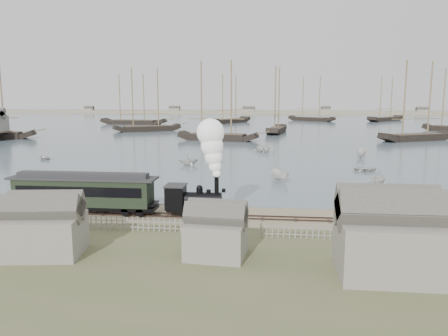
# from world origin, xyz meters

# --- Properties ---
(ground) EXTENTS (600.00, 600.00, 0.00)m
(ground) POSITION_xyz_m (0.00, 0.00, 0.00)
(ground) COLOR gray
(ground) RESTS_ON ground
(harbor_water) EXTENTS (600.00, 336.00, 0.06)m
(harbor_water) POSITION_xyz_m (0.00, 170.00, 0.03)
(harbor_water) COLOR #4B606B
(harbor_water) RESTS_ON ground
(rail_track) EXTENTS (120.00, 1.80, 0.16)m
(rail_track) POSITION_xyz_m (0.00, -2.00, 0.04)
(rail_track) COLOR #3A2720
(rail_track) RESTS_ON ground
(picket_fence_west) EXTENTS (19.00, 0.10, 1.20)m
(picket_fence_west) POSITION_xyz_m (-6.50, -7.00, 0.00)
(picket_fence_west) COLOR gray
(picket_fence_west) RESTS_ON ground
(picket_fence_east) EXTENTS (15.00, 0.10, 1.20)m
(picket_fence_east) POSITION_xyz_m (12.50, -7.50, 0.00)
(picket_fence_east) COLOR gray
(picket_fence_east) RESTS_ON ground
(shed_left) EXTENTS (5.00, 4.00, 4.10)m
(shed_left) POSITION_xyz_m (-10.00, -13.00, 0.00)
(shed_left) COLOR gray
(shed_left) RESTS_ON ground
(shed_mid) EXTENTS (4.00, 3.50, 3.60)m
(shed_mid) POSITION_xyz_m (2.00, -12.00, 0.00)
(shed_mid) COLOR gray
(shed_mid) RESTS_ON ground
(shed_right) EXTENTS (6.00, 5.00, 5.10)m
(shed_right) POSITION_xyz_m (13.00, -14.00, 0.00)
(shed_right) COLOR gray
(shed_right) RESTS_ON ground
(far_spit) EXTENTS (500.00, 20.00, 1.80)m
(far_spit) POSITION_xyz_m (0.00, 250.00, 0.00)
(far_spit) COLOR tan
(far_spit) RESTS_ON ground
(locomotive) EXTENTS (7.03, 2.62, 8.76)m
(locomotive) POSITION_xyz_m (0.06, -2.00, 4.05)
(locomotive) COLOR black
(locomotive) RESTS_ON ground
(passenger_coach) EXTENTS (14.15, 2.73, 3.44)m
(passenger_coach) POSITION_xyz_m (-12.05, -2.00, 2.17)
(passenger_coach) COLOR black
(passenger_coach) RESTS_ON ground
(beached_dinghy) EXTENTS (4.28, 5.00, 0.87)m
(beached_dinghy) POSITION_xyz_m (-17.66, 0.28, 0.44)
(beached_dinghy) COLOR silver
(beached_dinghy) RESTS_ON ground
(rowboat_1) EXTENTS (3.97, 4.19, 1.74)m
(rowboat_1) POSITION_xyz_m (-7.66, 27.97, 0.93)
(rowboat_1) COLOR silver
(rowboat_1) RESTS_ON harbor_water
(rowboat_2) EXTENTS (4.17, 3.15, 1.52)m
(rowboat_2) POSITION_xyz_m (6.72, 16.04, 0.82)
(rowboat_2) COLOR silver
(rowboat_2) RESTS_ON harbor_water
(rowboat_3) EXTENTS (2.41, 3.35, 0.69)m
(rowboat_3) POSITION_xyz_m (19.70, 25.26, 0.40)
(rowboat_3) COLOR silver
(rowboat_3) RESTS_ON harbor_water
(rowboat_4) EXTENTS (4.52, 4.48, 1.80)m
(rowboat_4) POSITION_xyz_m (19.04, 14.42, 0.96)
(rowboat_4) COLOR silver
(rowboat_4) RESTS_ON harbor_water
(rowboat_5) EXTENTS (4.42, 2.69, 1.60)m
(rowboat_5) POSITION_xyz_m (21.89, 40.06, 0.86)
(rowboat_5) COLOR silver
(rowboat_5) RESTS_ON harbor_water
(rowboat_6) EXTENTS (3.96, 4.00, 0.68)m
(rowboat_6) POSITION_xyz_m (-34.48, 31.94, 0.40)
(rowboat_6) COLOR silver
(rowboat_6) RESTS_ON harbor_water
(rowboat_7) EXTENTS (3.70, 3.31, 1.76)m
(rowboat_7) POSITION_xyz_m (4.61, 46.54, 0.94)
(rowboat_7) COLOR silver
(rowboat_7) RESTS_ON harbor_water
(rowboat_8) EXTENTS (4.00, 3.81, 1.65)m
(rowboat_8) POSITION_xyz_m (3.31, 46.77, 0.88)
(rowboat_8) COLOR silver
(rowboat_8) RESTS_ON harbor_water
(schooner_1) EXTENTS (20.95, 14.85, 20.00)m
(schooner_1) POSITION_xyz_m (-34.12, 95.61, 10.06)
(schooner_1) COLOR black
(schooner_1) RESTS_ON harbor_water
(schooner_2) EXTENTS (20.99, 8.54, 20.00)m
(schooner_2) POSITION_xyz_m (-7.96, 68.46, 10.06)
(schooner_2) COLOR black
(schooner_2) RESTS_ON harbor_water
(schooner_3) EXTENTS (7.28, 18.97, 20.00)m
(schooner_3) POSITION_xyz_m (7.08, 93.04, 10.06)
(schooner_3) COLOR black
(schooner_3) RESTS_ON harbor_water
(schooner_4) EXTENTS (20.92, 13.91, 20.00)m
(schooner_4) POSITION_xyz_m (41.89, 73.58, 10.06)
(schooner_4) COLOR black
(schooner_4) RESTS_ON harbor_water
(schooner_6) EXTENTS (27.15, 8.84, 20.00)m
(schooner_6) POSITION_xyz_m (-49.58, 129.40, 10.06)
(schooner_6) COLOR black
(schooner_6) RESTS_ON harbor_water
(schooner_7) EXTENTS (17.12, 23.73, 20.00)m
(schooner_7) POSITION_xyz_m (-12.11, 143.18, 10.06)
(schooner_7) COLOR black
(schooner_7) RESTS_ON harbor_water
(schooner_8) EXTENTS (21.12, 16.48, 20.00)m
(schooner_8) POSITION_xyz_m (23.31, 161.32, 10.06)
(schooner_8) COLOR black
(schooner_8) RESTS_ON harbor_water
(schooner_9) EXTENTS (20.26, 20.62, 20.00)m
(schooner_9) POSITION_xyz_m (56.93, 165.33, 10.06)
(schooner_9) COLOR black
(schooner_9) RESTS_ON harbor_water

